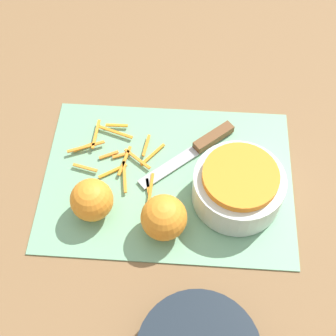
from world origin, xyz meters
TOP-DOWN VIEW (x-y plane):
  - ground_plane at (0.00, 0.00)m, footprint 4.00×4.00m
  - cutting_board at (0.00, 0.00)m, footprint 0.44×0.32m
  - bowl_speckled at (-0.12, 0.03)m, footprint 0.15×0.15m
  - knife at (-0.06, -0.07)m, footprint 0.17×0.15m
  - orange_left at (0.12, 0.07)m, footprint 0.07×0.07m
  - orange_right at (-0.00, 0.10)m, footprint 0.08×0.08m
  - peel_pile at (0.09, -0.04)m, footprint 0.18×0.17m

SIDE VIEW (x-z plane):
  - ground_plane at x=0.00m, z-range 0.00..0.00m
  - cutting_board at x=0.00m, z-range 0.00..0.01m
  - peel_pile at x=0.09m, z-range 0.01..0.01m
  - knife at x=-0.06m, z-range 0.00..0.02m
  - orange_left at x=0.12m, z-range 0.01..0.08m
  - bowl_speckled at x=-0.12m, z-range 0.00..0.08m
  - orange_right at x=0.00m, z-range 0.01..0.08m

